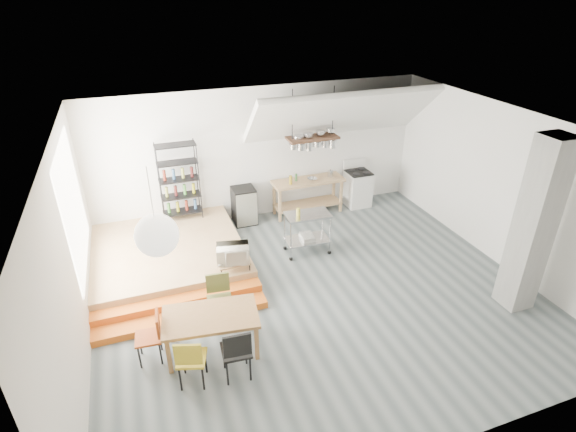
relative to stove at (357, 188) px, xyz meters
name	(u,v)px	position (x,y,z in m)	size (l,w,h in m)	color
floor	(316,292)	(-2.50, -3.16, -0.48)	(8.00, 8.00, 0.00)	#4E595B
wall_back	(261,154)	(-2.50, 0.34, 1.12)	(8.00, 0.04, 3.20)	silver
wall_left	(69,262)	(-6.50, -3.16, 1.12)	(0.04, 7.00, 3.20)	silver
wall_right	(501,187)	(1.50, -3.16, 1.12)	(0.04, 7.00, 3.20)	silver
ceiling	(322,129)	(-2.50, -3.16, 2.72)	(8.00, 7.00, 0.02)	white
slope_ceiling	(342,114)	(-0.70, -0.26, 2.07)	(4.40, 1.80, 0.15)	white
window_pane	(74,207)	(-6.48, -1.66, 1.32)	(0.02, 2.50, 2.20)	white
platform	(169,254)	(-5.00, -1.16, -0.28)	(3.00, 3.00, 0.40)	#A27B51
step_lower	(183,318)	(-5.00, -3.11, -0.41)	(3.00, 0.35, 0.13)	#CF5E18
step_upper	(180,303)	(-5.00, -2.76, -0.35)	(3.00, 0.35, 0.27)	#CF5E18
concrete_column	(534,227)	(0.80, -4.66, 1.12)	(0.50, 0.50, 3.20)	gray
kitchen_counter	(308,190)	(-1.40, -0.01, 0.15)	(1.80, 0.60, 0.91)	#A27B51
stove	(357,188)	(0.00, 0.00, 0.00)	(0.60, 0.60, 1.18)	white
pot_rack	(314,141)	(-1.37, -0.23, 1.50)	(1.20, 0.50, 1.43)	#3E2618
wire_shelving	(179,180)	(-4.50, 0.04, 0.85)	(0.88, 0.38, 1.80)	black
microwave_shelf	(233,262)	(-3.90, -2.41, 0.07)	(0.60, 0.40, 0.16)	#A27B51
paper_lantern	(157,235)	(-5.23, -3.88, 1.72)	(0.60, 0.60, 0.60)	white
dining_table	(211,319)	(-4.64, -3.96, 0.14)	(1.56, 1.01, 0.70)	olive
chair_mustard	(190,358)	(-5.06, -4.58, 0.05)	(0.51, 0.51, 0.88)	gold
chair_black	(237,350)	(-4.41, -4.67, 0.07)	(0.45, 0.45, 0.93)	black
chair_olive	(219,295)	(-4.37, -3.32, 0.06)	(0.45, 0.45, 0.91)	brown
chair_red	(152,333)	(-5.52, -3.84, 0.03)	(0.42, 0.42, 0.85)	#AD4518
rolling_cart	(307,228)	(-2.12, -1.75, 0.12)	(0.98, 0.59, 0.93)	silver
mini_fridge	(244,206)	(-3.04, 0.04, -0.03)	(0.53, 0.53, 0.91)	black
microwave	(233,254)	(-3.90, -2.41, 0.25)	(0.61, 0.41, 0.34)	beige
bowl	(312,179)	(-1.31, -0.06, 0.46)	(0.23, 0.23, 0.06)	silver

